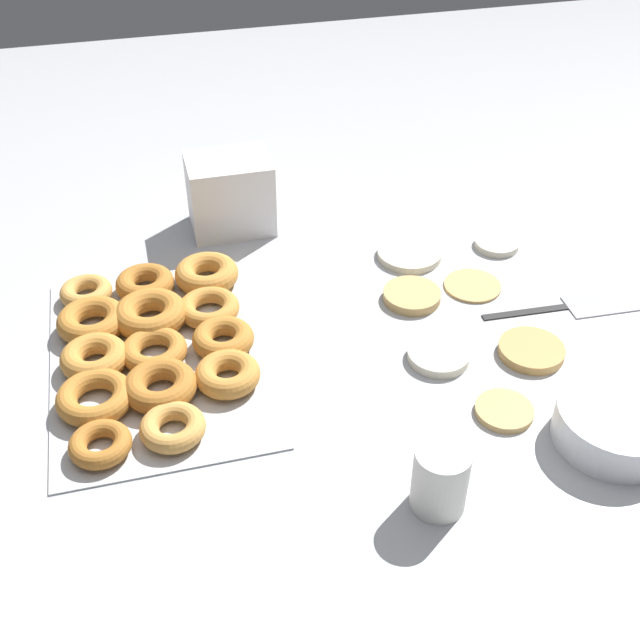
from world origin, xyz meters
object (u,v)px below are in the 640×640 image
at_px(pancake_6, 497,244).
at_px(paper_cup, 440,479).
at_px(pancake_4, 412,296).
at_px(container_stack, 230,194).
at_px(pancake_0, 473,285).
at_px(pancake_5, 438,355).
at_px(spatula, 585,305).
at_px(donut_tray, 153,342).
at_px(batter_bowl, 616,425).
at_px(pancake_1, 409,254).
at_px(pancake_3, 531,351).
at_px(pancake_2, 504,411).

xyz_separation_m(pancake_6, paper_cup, (0.53, -0.32, 0.04)).
distance_m(pancake_4, container_stack, 0.40).
bearing_deg(paper_cup, pancake_0, 151.76).
distance_m(pancake_0, pancake_5, 0.20).
xyz_separation_m(pancake_5, spatula, (-0.06, 0.28, -0.01)).
xyz_separation_m(donut_tray, batter_bowl, (0.34, 0.59, 0.01)).
xyz_separation_m(batter_bowl, spatula, (-0.28, 0.11, -0.03)).
bearing_deg(paper_cup, pancake_1, 164.14).
bearing_deg(pancake_3, donut_tray, -105.10).
relative_size(pancake_2, paper_cup, 0.88).
bearing_deg(donut_tray, pancake_4, 93.72).
height_order(pancake_3, paper_cup, paper_cup).
relative_size(donut_tray, container_stack, 3.06).
xyz_separation_m(pancake_2, donut_tray, (-0.26, -0.47, 0.01)).
xyz_separation_m(pancake_6, batter_bowl, (0.48, -0.05, 0.02)).
relative_size(pancake_1, pancake_6, 1.44).
bearing_deg(batter_bowl, pancake_0, -173.21).
distance_m(pancake_0, container_stack, 0.47).
bearing_deg(pancake_3, pancake_0, -174.75).
bearing_deg(pancake_6, pancake_3, -14.40).
xyz_separation_m(pancake_0, pancake_4, (0.01, -0.11, 0.00)).
distance_m(paper_cup, spatula, 0.50).
bearing_deg(pancake_3, paper_cup, -46.09).
distance_m(pancake_3, pancake_5, 0.14).
height_order(pancake_5, batter_bowl, batter_bowl).
bearing_deg(container_stack, paper_cup, 10.92).
bearing_deg(pancake_5, paper_cup, -21.34).
relative_size(pancake_1, paper_cup, 1.23).
xyz_separation_m(pancake_6, donut_tray, (0.14, -0.63, 0.01)).
bearing_deg(pancake_1, pancake_3, 16.76).
height_order(pancake_1, pancake_2, pancake_1).
relative_size(pancake_4, batter_bowl, 0.58).
bearing_deg(pancake_6, pancake_2, -22.88).
xyz_separation_m(pancake_3, paper_cup, (0.23, -0.24, 0.04)).
xyz_separation_m(pancake_1, paper_cup, (0.54, -0.15, 0.04)).
xyz_separation_m(pancake_6, container_stack, (-0.19, -0.46, 0.06)).
bearing_deg(donut_tray, pancake_1, 107.86).
relative_size(container_stack, spatula, 0.56).
height_order(pancake_0, pancake_5, pancake_5).
height_order(pancake_6, donut_tray, donut_tray).
distance_m(container_stack, spatula, 0.66).
bearing_deg(container_stack, pancake_3, 38.26).
height_order(pancake_3, container_stack, container_stack).
height_order(pancake_3, pancake_4, same).
xyz_separation_m(pancake_1, batter_bowl, (0.49, 0.12, 0.02)).
height_order(pancake_5, donut_tray, donut_tray).
distance_m(pancake_2, spatula, 0.31).
bearing_deg(pancake_0, pancake_2, -14.65).
height_order(pancake_4, batter_bowl, batter_bowl).
bearing_deg(batter_bowl, pancake_1, -166.44).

